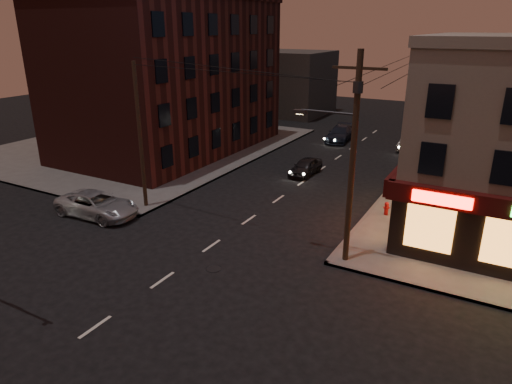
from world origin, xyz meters
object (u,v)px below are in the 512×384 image
Objects in this scene: sedan_far at (340,134)px; fire_hydrant at (386,208)px; sedan_mid at (409,142)px; sedan_near at (306,167)px; suv_cross at (97,205)px.

sedan_far reaches higher than fire_hydrant.
fire_hydrant is at bearing -81.64° from sedan_mid.
sedan_mid is 17.52m from fire_hydrant.
sedan_near is 12.18m from sedan_far.
fire_hydrant is (2.20, -17.39, -0.08)m from sedan_mid.
sedan_near is at bearing 144.74° from fire_hydrant.
suv_cross reaches higher than fire_hydrant.
sedan_mid is at bearing -5.76° from sedan_far.
sedan_far is at bearing -16.11° from suv_cross.
fire_hydrant is at bearing -32.68° from sedan_near.
sedan_near is (7.89, 13.92, -0.10)m from suv_cross.
suv_cross is 29.12m from sedan_mid.
sedan_far is at bearing 117.47° from fire_hydrant.
sedan_far is (-6.92, 0.16, 0.05)m from sedan_mid.
sedan_mid is 0.82× the size of sedan_far.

